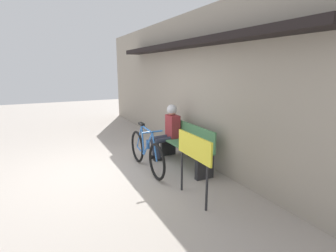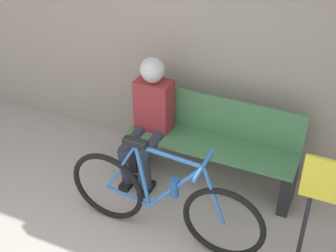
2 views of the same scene
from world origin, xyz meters
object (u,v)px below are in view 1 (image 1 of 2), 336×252
object	(u,v)px
signboard	(194,152)
bicycle	(146,152)
park_bench_near	(186,146)
person_seated	(169,127)

from	to	relation	value
signboard	bicycle	bearing A→B (deg)	-172.34
park_bench_near	signboard	world-z (taller)	signboard
bicycle	person_seated	world-z (taller)	person_seated
park_bench_near	bicycle	world-z (taller)	bicycle
park_bench_near	person_seated	world-z (taller)	person_seated
park_bench_near	bicycle	xyz separation A→B (m)	(-0.12, -0.86, -0.03)
bicycle	signboard	xyz separation A→B (m)	(1.47, 0.20, 0.40)
person_seated	signboard	distance (m)	2.03
person_seated	bicycle	bearing A→B (deg)	-57.10
park_bench_near	bicycle	size ratio (longest dim) A/B	0.93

